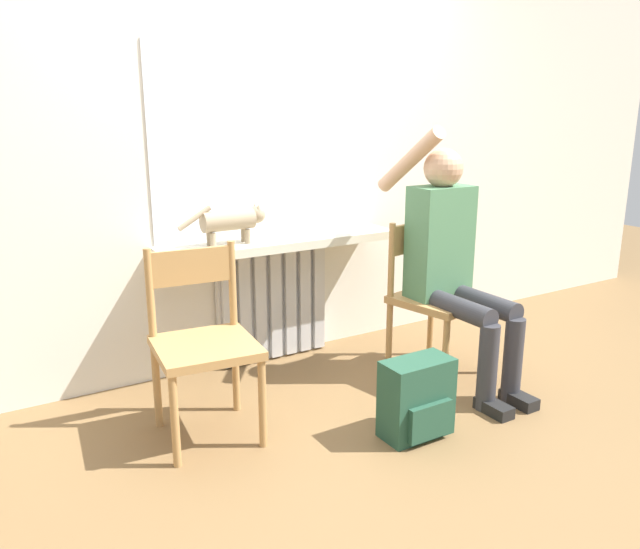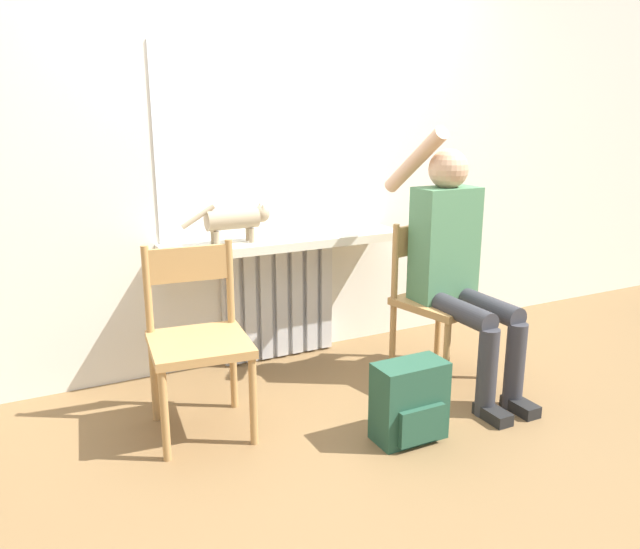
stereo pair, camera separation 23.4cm
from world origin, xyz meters
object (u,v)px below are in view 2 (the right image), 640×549
at_px(cat, 237,219).
at_px(person, 456,258).
at_px(chair_left, 198,337).
at_px(backpack, 410,402).
at_px(chair_right, 438,297).

bearing_deg(cat, person, -33.81).
relative_size(chair_left, backpack, 2.35).
height_order(cat, backpack, cat).
relative_size(chair_left, cat, 1.74).
distance_m(person, cat, 1.20).
bearing_deg(chair_right, backpack, -147.86).
distance_m(chair_left, person, 1.41).
xyz_separation_m(person, cat, (-0.98, 0.66, 0.18)).
xyz_separation_m(chair_left, backpack, (0.82, -0.53, -0.28)).
distance_m(chair_right, cat, 1.20).
xyz_separation_m(chair_left, person, (1.38, -0.12, 0.25)).
bearing_deg(backpack, person, 36.57).
relative_size(chair_right, cat, 1.74).
height_order(chair_right, cat, cat).
xyz_separation_m(person, backpack, (-0.56, -0.41, -0.53)).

